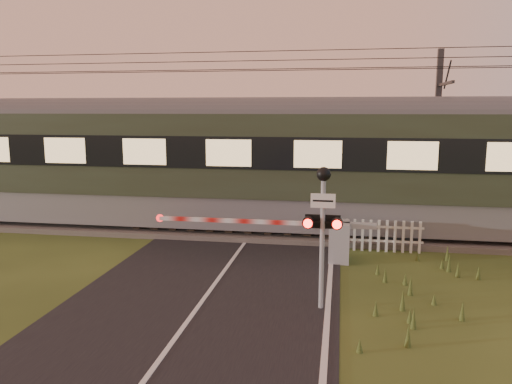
% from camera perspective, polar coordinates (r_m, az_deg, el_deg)
% --- Properties ---
extents(ground, '(160.00, 160.00, 0.00)m').
position_cam_1_polar(ground, '(11.46, -5.98, -12.16)').
color(ground, '#2F3E17').
rests_on(ground, ground).
extents(road, '(6.00, 140.00, 0.03)m').
position_cam_1_polar(road, '(11.24, -6.22, -12.54)').
color(road, black).
rests_on(road, ground).
extents(track_bed, '(140.00, 3.40, 0.39)m').
position_cam_1_polar(track_bed, '(17.50, -0.26, -4.26)').
color(track_bed, '#47423D').
rests_on(track_bed, ground).
extents(overhead_wires, '(120.00, 0.62, 0.62)m').
position_cam_1_polar(overhead_wires, '(17.07, -0.27, 14.53)').
color(overhead_wires, black).
rests_on(overhead_wires, ground).
extents(boom_gate, '(6.37, 0.86, 1.15)m').
position_cam_1_polar(boom_gate, '(14.19, 8.40, -5.30)').
color(boom_gate, gray).
rests_on(boom_gate, ground).
extents(crossing_signal, '(0.78, 0.34, 3.05)m').
position_cam_1_polar(crossing_signal, '(10.42, 7.64, -2.35)').
color(crossing_signal, gray).
rests_on(crossing_signal, ground).
extents(picket_fence, '(2.60, 0.08, 0.97)m').
position_cam_1_polar(picket_fence, '(15.36, 13.84, -4.86)').
color(picket_fence, silver).
rests_on(picket_fence, ground).
extents(catenary_mast, '(0.20, 2.45, 6.32)m').
position_cam_1_polar(catenary_mast, '(19.29, 19.93, 6.17)').
color(catenary_mast, '#2D2D30').
rests_on(catenary_mast, ground).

